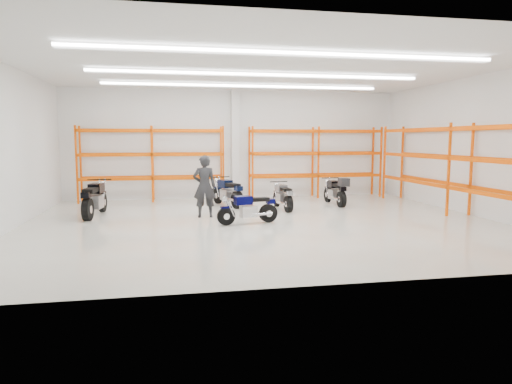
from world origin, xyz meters
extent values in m
plane|color=beige|center=(0.00, 0.00, 0.00)|extent=(14.00, 14.00, 0.00)
cube|color=white|center=(0.00, 6.00, 2.25)|extent=(14.00, 0.02, 4.50)
cube|color=white|center=(0.00, -6.00, 2.25)|extent=(14.00, 0.02, 4.50)
cube|color=white|center=(-7.00, 0.00, 2.25)|extent=(0.02, 12.00, 4.50)
cube|color=white|center=(7.00, 0.00, 2.25)|extent=(0.02, 12.00, 4.50)
cube|color=white|center=(0.00, 0.00, 4.50)|extent=(14.00, 12.00, 0.02)
cube|color=white|center=(0.00, -3.00, 4.40)|extent=(10.00, 0.22, 0.10)
cube|color=white|center=(0.00, 0.50, 4.40)|extent=(10.00, 0.22, 0.10)
cube|color=white|center=(0.00, 3.50, 4.40)|extent=(10.00, 0.22, 0.10)
cylinder|color=black|center=(-1.14, -0.29, 0.26)|extent=(0.54, 0.21, 0.53)
cylinder|color=black|center=(0.16, -0.03, 0.27)|extent=(0.57, 0.26, 0.55)
cylinder|color=silver|center=(-1.14, -0.29, 0.26)|extent=(0.20, 0.16, 0.18)
cylinder|color=silver|center=(0.16, -0.03, 0.27)|extent=(0.23, 0.21, 0.19)
cube|color=#030437|center=(-1.14, -0.29, 0.53)|extent=(0.34, 0.19, 0.05)
cube|color=#B7B7BC|center=(-0.47, -0.15, 0.37)|extent=(0.51, 0.40, 0.34)
cube|color=#A5A5AA|center=(-0.14, -0.09, 0.28)|extent=(0.63, 0.23, 0.07)
cube|color=#030437|center=(-0.62, -0.18, 0.71)|extent=(0.54, 0.39, 0.25)
cube|color=black|center=(-0.14, -0.09, 0.71)|extent=(0.62, 0.37, 0.11)
cube|color=#030437|center=(0.23, -0.01, 0.64)|extent=(0.26, 0.24, 0.14)
cylinder|color=black|center=(-0.92, -0.24, 0.90)|extent=(0.15, 0.61, 0.03)
sphere|color=silver|center=(-1.18, -0.29, 0.76)|extent=(0.17, 0.17, 0.17)
cylinder|color=silver|center=(-0.07, -0.22, 0.28)|extent=(0.66, 0.21, 0.08)
cylinder|color=black|center=(-4.99, 2.91, 0.33)|extent=(0.22, 0.68, 0.67)
cylinder|color=black|center=(-5.20, 1.25, 0.35)|extent=(0.29, 0.71, 0.69)
cylinder|color=silver|center=(-4.99, 2.91, 0.33)|extent=(0.18, 0.24, 0.22)
cylinder|color=silver|center=(-5.20, 1.25, 0.35)|extent=(0.25, 0.27, 0.25)
cube|color=black|center=(-4.99, 2.91, 0.67)|extent=(0.22, 0.42, 0.07)
cube|color=#B7B7BC|center=(-5.10, 2.05, 0.47)|extent=(0.47, 0.62, 0.42)
cube|color=#A5A5AA|center=(-5.16, 1.63, 0.36)|extent=(0.23, 0.79, 0.09)
cube|color=black|center=(-5.08, 2.24, 0.89)|extent=(0.45, 0.67, 0.31)
cube|color=black|center=(-5.16, 1.63, 0.89)|extent=(0.42, 0.77, 0.13)
cube|color=black|center=(-5.22, 1.16, 0.80)|extent=(0.28, 0.32, 0.18)
cylinder|color=black|center=(-5.03, 2.62, 1.14)|extent=(0.78, 0.14, 0.04)
sphere|color=silver|center=(-4.99, 2.95, 0.96)|extent=(0.21, 0.21, 0.21)
cylinder|color=silver|center=(-5.34, 1.60, 0.36)|extent=(0.20, 0.84, 0.10)
cylinder|color=black|center=(-0.92, 4.21, 0.31)|extent=(0.34, 0.62, 0.62)
cylinder|color=black|center=(-0.37, 2.76, 0.32)|extent=(0.40, 0.66, 0.64)
cylinder|color=silver|center=(-0.92, 4.21, 0.31)|extent=(0.21, 0.24, 0.21)
cylinder|color=silver|center=(-0.37, 2.76, 0.32)|extent=(0.27, 0.29, 0.23)
cube|color=#0B173E|center=(-0.92, 4.21, 0.62)|extent=(0.28, 0.40, 0.06)
cube|color=#B7B7BC|center=(-0.64, 3.45, 0.43)|extent=(0.54, 0.63, 0.39)
cube|color=#A5A5AA|center=(-0.50, 3.09, 0.33)|extent=(0.37, 0.72, 0.08)
cube|color=#0B173E|center=(-0.70, 3.63, 0.83)|extent=(0.53, 0.66, 0.29)
cube|color=black|center=(-0.50, 3.09, 0.83)|extent=(0.53, 0.75, 0.12)
cube|color=#0B173E|center=(-0.34, 2.68, 0.74)|extent=(0.31, 0.33, 0.17)
cylinder|color=black|center=(-0.83, 3.95, 1.05)|extent=(0.69, 0.29, 0.04)
sphere|color=silver|center=(-0.94, 4.24, 0.89)|extent=(0.20, 0.20, 0.20)
cylinder|color=silver|center=(-0.64, 2.99, 0.33)|extent=(0.36, 0.76, 0.09)
cylinder|color=black|center=(1.13, 3.04, 0.28)|extent=(0.15, 0.56, 0.56)
cylinder|color=black|center=(1.22, 1.65, 0.29)|extent=(0.20, 0.58, 0.58)
cylinder|color=silver|center=(1.13, 3.04, 0.28)|extent=(0.14, 0.19, 0.19)
cylinder|color=silver|center=(1.22, 1.65, 0.29)|extent=(0.20, 0.22, 0.20)
cube|color=gray|center=(1.13, 3.04, 0.56)|extent=(0.16, 0.34, 0.06)
cube|color=#B7B7BC|center=(1.18, 2.32, 0.39)|extent=(0.36, 0.50, 0.35)
cube|color=#A5A5AA|center=(1.20, 1.97, 0.30)|extent=(0.15, 0.66, 0.07)
cube|color=gray|center=(1.17, 2.48, 0.74)|extent=(0.35, 0.54, 0.26)
cube|color=black|center=(1.20, 1.97, 0.74)|extent=(0.32, 0.63, 0.11)
cube|color=gray|center=(1.23, 1.58, 0.67)|extent=(0.22, 0.25, 0.15)
cylinder|color=black|center=(1.15, 2.80, 0.95)|extent=(0.65, 0.07, 0.03)
sphere|color=silver|center=(1.13, 3.08, 0.80)|extent=(0.18, 0.18, 0.18)
cylinder|color=silver|center=(1.06, 1.92, 0.30)|extent=(0.13, 0.70, 0.08)
cylinder|color=black|center=(3.39, 3.83, 0.29)|extent=(0.12, 0.58, 0.58)
cylinder|color=black|center=(3.40, 2.39, 0.30)|extent=(0.18, 0.60, 0.60)
cylinder|color=silver|center=(3.39, 3.83, 0.29)|extent=(0.14, 0.19, 0.19)
cylinder|color=silver|center=(3.40, 2.39, 0.30)|extent=(0.19, 0.21, 0.21)
cube|color=black|center=(3.39, 3.83, 0.58)|extent=(0.15, 0.35, 0.06)
cube|color=#B7B7BC|center=(3.40, 3.08, 0.40)|extent=(0.35, 0.50, 0.37)
cube|color=#A5A5AA|center=(3.40, 2.72, 0.31)|extent=(0.12, 0.67, 0.08)
cube|color=black|center=(3.39, 3.26, 0.77)|extent=(0.33, 0.54, 0.27)
cube|color=black|center=(3.40, 2.72, 0.77)|extent=(0.30, 0.64, 0.12)
cube|color=black|center=(3.40, 2.31, 0.69)|extent=(0.21, 0.25, 0.15)
cylinder|color=black|center=(3.39, 3.58, 0.98)|extent=(0.67, 0.04, 0.03)
sphere|color=silver|center=(3.39, 3.87, 0.83)|extent=(0.18, 0.18, 0.18)
cylinder|color=silver|center=(3.25, 2.68, 0.31)|extent=(0.09, 0.72, 0.09)
cube|color=black|center=(3.41, 2.20, 0.94)|extent=(0.33, 0.37, 0.29)
imported|color=black|center=(-1.64, 1.23, 0.99)|extent=(0.74, 0.51, 1.98)
cube|color=white|center=(0.00, 5.82, 2.25)|extent=(0.32, 0.32, 4.50)
cube|color=#FF4404|center=(-6.20, 5.88, 1.50)|extent=(0.07, 0.07, 3.00)
cube|color=#FF4404|center=(-6.20, 5.08, 1.50)|extent=(0.07, 0.07, 3.00)
cube|color=#FF4404|center=(-3.40, 5.88, 1.50)|extent=(0.07, 0.07, 3.00)
cube|color=#FF4404|center=(-3.40, 5.08, 1.50)|extent=(0.07, 0.07, 3.00)
cube|color=#FF4404|center=(-0.60, 5.88, 1.50)|extent=(0.07, 0.07, 3.00)
cube|color=#FF4404|center=(-0.60, 5.08, 1.50)|extent=(0.07, 0.07, 3.00)
cube|color=#FF4404|center=(-3.40, 5.88, 0.94)|extent=(5.60, 0.07, 0.12)
cube|color=#FF4404|center=(-3.40, 5.08, 0.94)|extent=(5.60, 0.07, 0.12)
cube|color=#FF4404|center=(-3.40, 5.88, 1.88)|extent=(5.60, 0.07, 0.12)
cube|color=#FF4404|center=(-3.40, 5.08, 1.88)|extent=(5.60, 0.07, 0.12)
cube|color=#FF4404|center=(-3.40, 5.88, 2.81)|extent=(5.60, 0.07, 0.12)
cube|color=#FF4404|center=(-3.40, 5.08, 2.81)|extent=(5.60, 0.07, 0.12)
cube|color=#FF4404|center=(0.60, 5.88, 1.50)|extent=(0.07, 0.07, 3.00)
cube|color=#FF4404|center=(0.60, 5.08, 1.50)|extent=(0.07, 0.07, 3.00)
cube|color=#FF4404|center=(3.40, 5.88, 1.50)|extent=(0.07, 0.07, 3.00)
cube|color=#FF4404|center=(3.40, 5.08, 1.50)|extent=(0.07, 0.07, 3.00)
cube|color=#FF4404|center=(6.20, 5.88, 1.50)|extent=(0.07, 0.07, 3.00)
cube|color=#FF4404|center=(6.20, 5.08, 1.50)|extent=(0.07, 0.07, 3.00)
cube|color=#FF4404|center=(3.40, 5.88, 0.94)|extent=(5.60, 0.07, 0.12)
cube|color=#FF4404|center=(3.40, 5.08, 0.94)|extent=(5.60, 0.07, 0.12)
cube|color=#FF4404|center=(3.40, 5.88, 1.88)|extent=(5.60, 0.07, 0.12)
cube|color=#FF4404|center=(3.40, 5.08, 1.88)|extent=(5.60, 0.07, 0.12)
cube|color=#FF4404|center=(3.40, 5.88, 2.81)|extent=(5.60, 0.07, 0.12)
cube|color=#FF4404|center=(3.40, 5.08, 2.81)|extent=(5.60, 0.07, 0.12)
cube|color=#FF4404|center=(6.88, 0.00, 1.50)|extent=(0.07, 0.07, 3.00)
cube|color=#FF4404|center=(6.08, 0.00, 1.50)|extent=(0.07, 0.07, 3.00)
cube|color=#FF4404|center=(6.88, 4.50, 1.50)|extent=(0.07, 0.07, 3.00)
cube|color=#FF4404|center=(6.08, 4.50, 1.50)|extent=(0.07, 0.07, 3.00)
cube|color=#FF4404|center=(6.88, 0.00, 0.94)|extent=(0.07, 9.00, 0.12)
cube|color=#FF4404|center=(6.08, 0.00, 0.94)|extent=(0.07, 9.00, 0.12)
cube|color=#FF4404|center=(6.88, 0.00, 1.88)|extent=(0.07, 9.00, 0.12)
cube|color=#FF4404|center=(6.08, 0.00, 1.88)|extent=(0.07, 9.00, 0.12)
cube|color=#FF4404|center=(6.88, 0.00, 2.81)|extent=(0.07, 9.00, 0.12)
cube|color=#FF4404|center=(6.08, 0.00, 2.81)|extent=(0.07, 9.00, 0.12)
camera|label=1|loc=(-2.68, -13.20, 2.48)|focal=32.00mm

